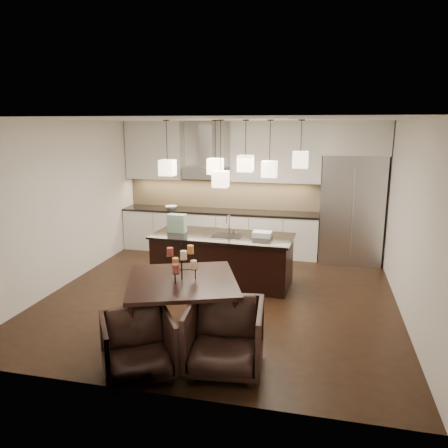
% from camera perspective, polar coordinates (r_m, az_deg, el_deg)
% --- Properties ---
extents(floor, '(5.50, 5.50, 0.02)m').
position_cam_1_polar(floor, '(7.23, -0.36, -9.35)').
color(floor, black).
rests_on(floor, ground).
extents(ceiling, '(5.50, 5.50, 0.02)m').
position_cam_1_polar(ceiling, '(6.69, -0.40, 13.61)').
color(ceiling, white).
rests_on(ceiling, wall_back).
extents(wall_back, '(5.50, 0.02, 2.80)m').
position_cam_1_polar(wall_back, '(9.49, 3.51, 4.84)').
color(wall_back, silver).
rests_on(wall_back, ground).
extents(wall_front, '(5.50, 0.02, 2.80)m').
position_cam_1_polar(wall_front, '(4.27, -9.06, -5.39)').
color(wall_front, silver).
rests_on(wall_front, ground).
extents(wall_left, '(0.02, 5.50, 2.80)m').
position_cam_1_polar(wall_left, '(7.92, -20.21, 2.46)').
color(wall_left, silver).
rests_on(wall_left, ground).
extents(wall_right, '(0.02, 5.50, 2.80)m').
position_cam_1_polar(wall_right, '(6.75, 23.06, 0.51)').
color(wall_right, silver).
rests_on(wall_right, ground).
extents(refrigerator, '(1.20, 0.72, 2.15)m').
position_cam_1_polar(refrigerator, '(9.05, 16.29, 1.87)').
color(refrigerator, '#B7B7BA').
rests_on(refrigerator, floor).
extents(fridge_panel, '(1.26, 0.72, 0.65)m').
position_cam_1_polar(fridge_panel, '(8.91, 16.87, 10.74)').
color(fridge_panel, silver).
rests_on(fridge_panel, refrigerator).
extents(lower_cabinets, '(4.21, 0.62, 0.88)m').
position_cam_1_polar(lower_cabinets, '(9.48, -0.63, -1.06)').
color(lower_cabinets, silver).
rests_on(lower_cabinets, floor).
extents(countertop, '(4.21, 0.66, 0.04)m').
position_cam_1_polar(countertop, '(9.38, -0.64, 1.67)').
color(countertop, black).
rests_on(countertop, lower_cabinets).
extents(backsplash, '(4.21, 0.02, 0.63)m').
position_cam_1_polar(backsplash, '(9.61, -0.22, 3.97)').
color(backsplash, tan).
rests_on(backsplash, countertop).
extents(upper_cab_left, '(1.25, 0.35, 1.25)m').
position_cam_1_polar(upper_cab_left, '(9.80, -9.00, 9.52)').
color(upper_cab_left, silver).
rests_on(upper_cab_left, wall_back).
extents(upper_cab_right, '(1.85, 0.35, 1.25)m').
position_cam_1_polar(upper_cab_right, '(9.15, 6.83, 9.36)').
color(upper_cab_right, silver).
rests_on(upper_cab_right, wall_back).
extents(hood_canopy, '(0.90, 0.52, 0.24)m').
position_cam_1_polar(hood_canopy, '(9.38, -2.37, 6.73)').
color(hood_canopy, '#B7B7BA').
rests_on(hood_canopy, wall_back).
extents(hood_chimney, '(0.30, 0.28, 0.96)m').
position_cam_1_polar(hood_chimney, '(9.44, -2.23, 10.43)').
color(hood_chimney, '#B7B7BA').
rests_on(hood_chimney, hood_canopy).
extents(fruit_bowl, '(0.32, 0.32, 0.06)m').
position_cam_1_polar(fruit_bowl, '(9.63, -6.92, 2.19)').
color(fruit_bowl, silver).
rests_on(fruit_bowl, countertop).
extents(island_body, '(2.39, 1.06, 0.82)m').
position_cam_1_polar(island_body, '(7.65, -0.19, -4.71)').
color(island_body, black).
rests_on(island_body, floor).
extents(island_top, '(2.47, 1.14, 0.04)m').
position_cam_1_polar(island_top, '(7.53, -0.20, -1.58)').
color(island_top, black).
rests_on(island_top, island_body).
extents(faucet, '(0.11, 0.23, 0.36)m').
position_cam_1_polar(faucet, '(7.55, 0.68, -0.02)').
color(faucet, silver).
rests_on(faucet, island_top).
extents(tote_bag, '(0.33, 0.19, 0.32)m').
position_cam_1_polar(tote_bag, '(7.75, -6.16, 0.11)').
color(tote_bag, '#1E5434').
rests_on(tote_bag, island_top).
extents(food_container, '(0.33, 0.24, 0.09)m').
position_cam_1_polar(food_container, '(7.41, 5.02, -1.35)').
color(food_container, silver).
rests_on(food_container, island_top).
extents(dining_table, '(1.73, 1.73, 0.81)m').
position_cam_1_polar(dining_table, '(5.74, -5.42, -11.02)').
color(dining_table, black).
rests_on(dining_table, floor).
extents(candelabra, '(0.50, 0.50, 0.47)m').
position_cam_1_polar(candelabra, '(5.52, -5.56, -4.92)').
color(candelabra, black).
rests_on(candelabra, dining_table).
extents(candle_a, '(0.11, 0.11, 0.11)m').
position_cam_1_polar(candle_a, '(5.54, -3.99, -5.31)').
color(candle_a, beige).
rests_on(candle_a, candelabra).
extents(candle_b, '(0.11, 0.11, 0.11)m').
position_cam_1_polar(candle_b, '(5.65, -6.37, -4.98)').
color(candle_b, orange).
rests_on(candle_b, candelabra).
extents(candle_c, '(0.11, 0.11, 0.11)m').
position_cam_1_polar(candle_c, '(5.41, -6.31, -5.82)').
color(candle_c, maroon).
rests_on(candle_c, candelabra).
extents(candle_d, '(0.11, 0.11, 0.11)m').
position_cam_1_polar(candle_d, '(5.58, -4.41, -3.33)').
color(candle_d, orange).
rests_on(candle_d, candelabra).
extents(candle_e, '(0.11, 0.11, 0.11)m').
position_cam_1_polar(candle_e, '(5.50, -7.06, -3.63)').
color(candle_e, maroon).
rests_on(candle_e, candelabra).
extents(candle_f, '(0.11, 0.11, 0.11)m').
position_cam_1_polar(candle_f, '(5.35, -5.31, -4.07)').
color(candle_f, beige).
rests_on(candle_f, candelabra).
extents(armchair_left, '(1.05, 1.06, 0.70)m').
position_cam_1_polar(armchair_left, '(5.05, -11.16, -15.41)').
color(armchair_left, black).
rests_on(armchair_left, floor).
extents(armchair_right, '(0.93, 0.95, 0.79)m').
position_cam_1_polar(armchair_right, '(5.05, 0.06, -14.58)').
color(armchair_right, black).
rests_on(armchair_right, floor).
extents(pendant_a, '(0.24, 0.24, 0.26)m').
position_cam_1_polar(pendant_a, '(7.45, -7.39, 7.31)').
color(pendant_a, beige).
rests_on(pendant_a, ceiling).
extents(pendant_b, '(0.24, 0.24, 0.26)m').
position_cam_1_polar(pendant_b, '(7.43, -1.14, 7.55)').
color(pendant_b, beige).
rests_on(pendant_b, ceiling).
extents(pendant_c, '(0.24, 0.24, 0.26)m').
position_cam_1_polar(pendant_c, '(7.17, 2.82, 7.90)').
color(pendant_c, beige).
rests_on(pendant_c, ceiling).
extents(pendant_d, '(0.24, 0.24, 0.26)m').
position_cam_1_polar(pendant_d, '(7.19, 5.95, 7.14)').
color(pendant_d, beige).
rests_on(pendant_d, ceiling).
extents(pendant_e, '(0.24, 0.24, 0.26)m').
position_cam_1_polar(pendant_e, '(7.09, 9.95, 8.27)').
color(pendant_e, beige).
rests_on(pendant_e, ceiling).
extents(pendant_f, '(0.24, 0.24, 0.26)m').
position_cam_1_polar(pendant_f, '(7.10, -0.44, 5.88)').
color(pendant_f, beige).
rests_on(pendant_f, ceiling).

